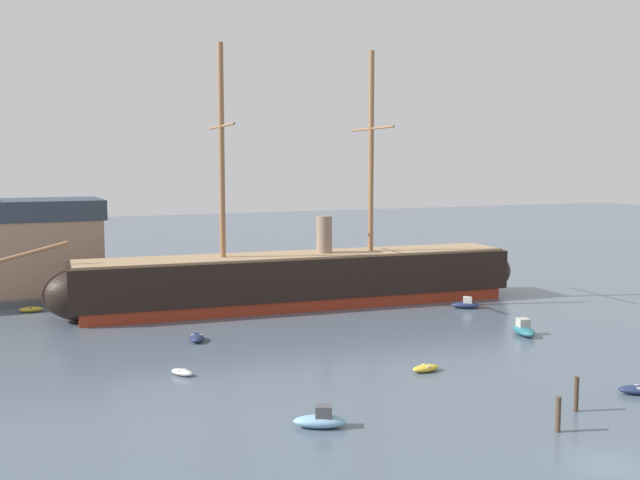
{
  "coord_description": "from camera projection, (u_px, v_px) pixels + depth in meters",
  "views": [
    {
      "loc": [
        -29.72,
        -28.33,
        16.04
      ],
      "look_at": [
        -0.47,
        36.43,
        8.66
      ],
      "focal_mm": 41.81,
      "sensor_mm": 36.0,
      "label": 1
    }
  ],
  "objects": [
    {
      "name": "mooring_piling_left_pair",
      "position": [
        576.0,
        394.0,
        48.12
      ],
      "size": [
        0.29,
        0.29,
        2.3
      ],
      "primitive_type": "cylinder",
      "color": "#423323",
      "rests_on": "ground"
    },
    {
      "name": "motorboat_alongside_stern",
      "position": [
        466.0,
        304.0,
        82.35
      ],
      "size": [
        3.27,
        2.79,
        1.29
      ],
      "color": "#1E284C",
      "rests_on": "ground"
    },
    {
      "name": "motorboat_distant_centre",
      "position": [
        271.0,
        280.0,
        98.2
      ],
      "size": [
        2.76,
        4.37,
        1.7
      ],
      "color": "#7FB2D6",
      "rests_on": "ground"
    },
    {
      "name": "dinghy_alongside_bow",
      "position": [
        197.0,
        338.0,
        67.17
      ],
      "size": [
        1.96,
        3.04,
        0.67
      ],
      "color": "#1E284C",
      "rests_on": "ground"
    },
    {
      "name": "motorboat_mid_right",
      "position": [
        524.0,
        330.0,
        69.48
      ],
      "size": [
        2.47,
        3.95,
        1.54
      ],
      "color": "#236670",
      "rests_on": "ground"
    },
    {
      "name": "tall_ship",
      "position": [
        299.0,
        279.0,
        83.49
      ],
      "size": [
        59.56,
        13.24,
        28.64
      ],
      "color": "maroon",
      "rests_on": "ground"
    },
    {
      "name": "dinghy_foreground_right",
      "position": [
        637.0,
        390.0,
        51.75
      ],
      "size": [
        2.76,
        2.4,
        0.61
      ],
      "color": "#1E284C",
      "rests_on": "ground"
    },
    {
      "name": "dinghy_mid_left",
      "position": [
        182.0,
        372.0,
        56.38
      ],
      "size": [
        1.83,
        2.2,
        0.48
      ],
      "color": "silver",
      "rests_on": "ground"
    },
    {
      "name": "ground_plane",
      "position": [
        610.0,
        466.0,
        39.51
      ],
      "size": [
        400.0,
        400.0,
        0.0
      ],
      "primitive_type": "plane",
      "color": "#4C5B6B"
    },
    {
      "name": "motorboat_far_right",
      "position": [
        476.0,
        277.0,
        101.48
      ],
      "size": [
        3.24,
        4.41,
        1.71
      ],
      "color": "#B22D28",
      "rests_on": "ground"
    },
    {
      "name": "dinghy_near_centre",
      "position": [
        426.0,
        368.0,
        57.37
      ],
      "size": [
        2.39,
        1.12,
        0.55
      ],
      "color": "gold",
      "rests_on": "ground"
    },
    {
      "name": "dinghy_far_left",
      "position": [
        31.0,
        309.0,
        80.32
      ],
      "size": [
        2.55,
        1.39,
        0.57
      ],
      "color": "gold",
      "rests_on": "ground"
    },
    {
      "name": "mooring_piling_nearest",
      "position": [
        558.0,
        414.0,
        44.45
      ],
      "size": [
        0.33,
        0.33,
        2.16
      ],
      "primitive_type": "cylinder",
      "color": "#4C3D2D",
      "rests_on": "ground"
    },
    {
      "name": "motorboat_foreground_left",
      "position": [
        321.0,
        420.0,
        45.26
      ],
      "size": [
        3.54,
        2.65,
        1.37
      ],
      "color": "#7FB2D6",
      "rests_on": "ground"
    }
  ]
}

